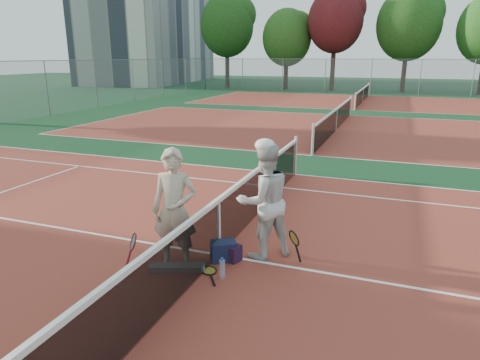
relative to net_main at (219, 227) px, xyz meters
name	(u,v)px	position (x,y,z in m)	size (l,w,h in m)	color
ground	(219,255)	(0.00, 0.00, -0.51)	(130.00, 130.00, 0.00)	#0E341B
court_main	(219,255)	(0.00, 0.00, -0.51)	(23.77, 10.97, 0.01)	maroon
court_far_a	(336,130)	(0.00, 13.50, -0.51)	(23.77, 10.97, 0.01)	maroon
court_far_b	(363,102)	(0.00, 27.00, -0.51)	(23.77, 10.97, 0.01)	maroon
net_main	(219,227)	(0.00, 0.00, 0.00)	(0.10, 10.98, 1.02)	black
net_far_a	(336,119)	(0.00, 13.50, 0.00)	(0.10, 10.98, 1.02)	black
net_far_b	(363,95)	(0.00, 27.00, 0.00)	(0.10, 10.98, 1.02)	black
fence_back	(371,77)	(0.00, 34.00, 0.99)	(32.00, 0.06, 3.00)	slate
apartment_block	(151,21)	(-28.00, 44.00, 6.99)	(10.00, 22.00, 15.00)	beige
player_a	(175,210)	(-0.47, -0.61, 0.45)	(0.70, 0.46, 1.93)	#BCA991
player_b	(264,201)	(0.70, 0.27, 0.46)	(0.94, 0.73, 1.94)	silver
racket_red	(134,251)	(-1.08, -0.88, -0.22)	(0.22, 0.27, 0.58)	maroon
racket_black_held	(294,248)	(1.25, 0.13, -0.22)	(0.21, 0.27, 0.58)	black
racket_spare	(209,271)	(0.08, -0.58, -0.49)	(0.60, 0.27, 0.03)	black
sports_bag_navy	(224,251)	(0.14, -0.13, -0.35)	(0.41, 0.28, 0.32)	#101732
sports_bag_purple	(230,252)	(0.24, -0.09, -0.37)	(0.34, 0.23, 0.28)	black
net_cover_canvas	(177,267)	(-0.41, -0.72, -0.46)	(0.88, 0.20, 0.09)	slate
water_bottle	(222,269)	(0.35, -0.70, -0.36)	(0.09, 0.09, 0.30)	#ADC6DB
tree_back_0	(227,26)	(-14.86, 37.15, 5.71)	(5.48, 5.48, 9.39)	#382314
tree_back_1	(287,38)	(-8.55, 37.37, 4.48)	(4.83, 4.83, 7.78)	#382314
tree_back_maroon	(335,21)	(-3.85, 37.19, 5.91)	(5.18, 5.18, 9.43)	#382314
tree_back_3	(409,24)	(2.66, 37.74, 5.51)	(5.71, 5.71, 9.32)	#382314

